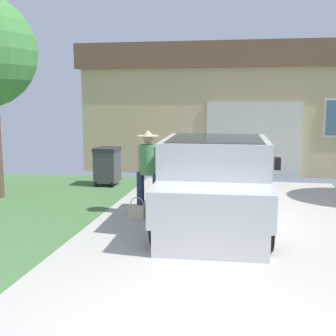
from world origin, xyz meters
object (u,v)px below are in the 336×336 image
(handbag, at_px, (137,211))
(house_with_garage, at_px, (228,107))
(pickup_truck, at_px, (215,183))
(person_with_hat, at_px, (148,167))
(wheeled_trash_bin, at_px, (107,165))

(handbag, relative_size, house_with_garage, 0.04)
(pickup_truck, relative_size, person_with_hat, 3.15)
(house_with_garage, bearing_deg, handbag, -99.71)
(handbag, bearing_deg, person_with_hat, 62.54)
(person_with_hat, relative_size, wheeled_trash_bin, 1.67)
(person_with_hat, height_order, handbag, person_with_hat)
(person_with_hat, height_order, wheeled_trash_bin, person_with_hat)
(person_with_hat, distance_m, house_with_garage, 7.92)
(pickup_truck, relative_size, wheeled_trash_bin, 5.26)
(person_with_hat, distance_m, wheeled_trash_bin, 3.30)
(pickup_truck, height_order, handbag, pickup_truck)
(pickup_truck, height_order, house_with_garage, house_with_garage)
(pickup_truck, xyz_separation_m, house_with_garage, (-0.16, 8.02, 1.29))
(wheeled_trash_bin, bearing_deg, house_with_garage, 59.16)
(person_with_hat, distance_m, handbag, 0.91)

